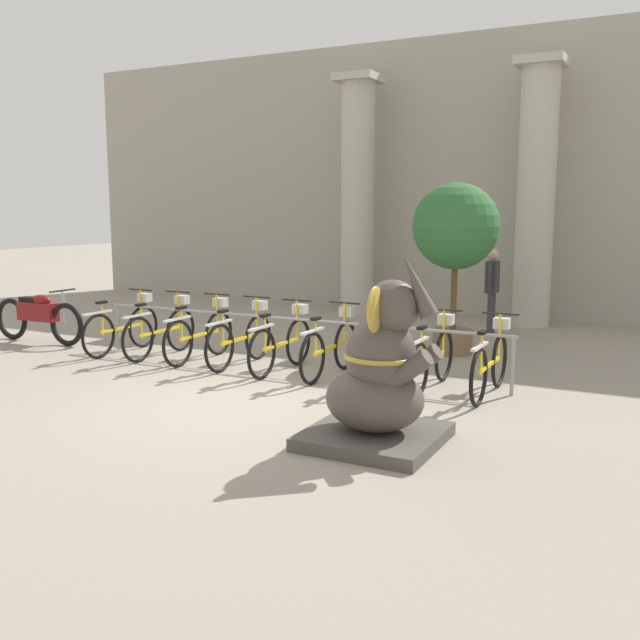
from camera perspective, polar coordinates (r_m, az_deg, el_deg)
name	(u,v)px	position (r m, az deg, el deg)	size (l,w,h in m)	color
ground_plane	(240,406)	(8.62, -6.43, -6.82)	(60.00, 60.00, 0.00)	gray
building_facade	(456,177)	(16.17, 10.83, 11.16)	(20.00, 0.20, 6.00)	#A39E8E
column_left	(358,195)	(15.89, 3.03, 9.98)	(0.91, 0.91, 5.16)	#BCB7A8
column_right	(536,193)	(14.74, 16.89, 9.70)	(0.91, 0.91, 5.16)	#BCB7A8
bike_rack	(287,325)	(10.33, -2.64, -0.42)	(6.59, 0.05, 0.77)	gray
bicycle_0	(123,327)	(12.02, -15.48, -0.57)	(0.48, 1.74, 1.00)	black
bicycle_1	(161,330)	(11.57, -12.57, -0.82)	(0.48, 1.74, 1.00)	black
bicycle_2	(201,334)	(11.12, -9.53, -1.11)	(0.48, 1.74, 1.00)	black
bicycle_3	(241,338)	(10.69, -6.35, -1.45)	(0.48, 1.74, 1.00)	black
bicycle_4	(282,343)	(10.24, -3.06, -1.86)	(0.48, 1.74, 1.00)	black
bicycle_5	(331,347)	(9.95, 0.86, -2.17)	(0.48, 1.74, 1.00)	black
bicycle_6	(381,352)	(9.65, 4.86, -2.55)	(0.48, 1.74, 1.00)	black
bicycle_7	(433,358)	(9.36, 9.00, -3.00)	(0.48, 1.74, 1.00)	black
bicycle_8	(490,363)	(9.16, 13.47, -3.40)	(0.48, 1.74, 1.00)	black
elephant_statue	(380,379)	(7.07, 4.81, -4.75)	(1.29, 1.29, 1.95)	#4C4742
motorcycle	(38,316)	(13.34, -21.60, 0.32)	(2.09, 0.55, 0.97)	black
person_pedestrian	(492,284)	(13.61, 13.61, 2.86)	(0.21, 0.47, 1.59)	#383342
potted_tree	(456,233)	(11.55, 10.79, 6.82)	(1.37, 1.37, 2.74)	brown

